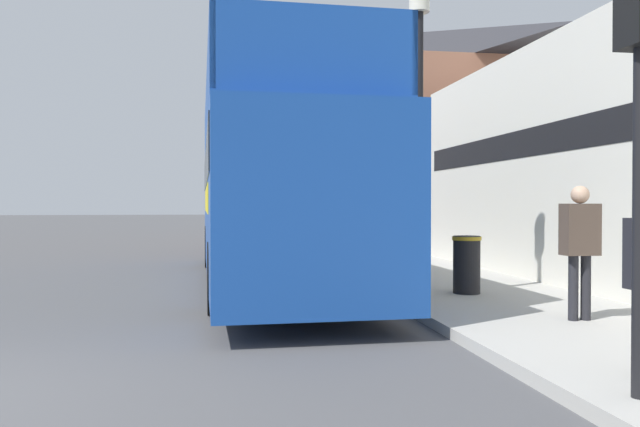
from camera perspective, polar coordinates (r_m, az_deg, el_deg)
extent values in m
plane|color=#4C4C4F|center=(26.46, -14.48, -2.65)|extent=(144.00, 144.00, 0.00)
cube|color=#ADAAA3|center=(23.74, 1.28, -2.86)|extent=(3.21, 108.00, 0.14)
cube|color=black|center=(11.98, 20.83, 6.53)|extent=(0.12, 12.53, 0.55)
cube|color=#9E664C|center=(28.03, 9.39, 3.91)|extent=(6.00, 17.09, 6.21)
pyramid|color=#2D2D33|center=(28.65, 9.41, 13.16)|extent=(6.00, 17.09, 3.00)
cube|color=#19479E|center=(12.55, -4.64, 0.65)|extent=(2.81, 11.47, 2.54)
cube|color=yellow|center=(11.99, -4.35, 1.24)|extent=(2.69, 6.34, 0.45)
cube|color=black|center=(12.57, -4.65, 4.15)|extent=(2.82, 10.56, 0.70)
cube|color=#19479E|center=(12.62, -4.65, 6.65)|extent=(2.79, 10.56, 0.10)
cube|color=#19479E|center=(12.62, -10.21, 9.23)|extent=(0.36, 10.49, 1.03)
cube|color=#19479E|center=(12.87, 0.79, 9.08)|extent=(0.36, 10.49, 1.03)
cube|color=#19479E|center=(7.62, -0.33, 14.85)|extent=(2.50, 0.14, 1.03)
cube|color=#19479E|center=(17.08, -6.25, 7.04)|extent=(2.54, 1.67, 1.03)
cylinder|color=black|center=(16.05, -9.98, -3.00)|extent=(0.31, 1.06, 1.06)
cylinder|color=black|center=(16.24, -2.03, -2.95)|extent=(0.31, 1.06, 1.06)
cylinder|color=black|center=(9.24, -9.40, -5.84)|extent=(0.31, 1.06, 1.06)
cylinder|color=black|center=(9.56, 4.25, -5.61)|extent=(0.31, 1.06, 1.06)
cube|color=maroon|center=(21.62, -5.11, -2.02)|extent=(2.07, 4.67, 0.66)
cube|color=black|center=(21.46, -5.10, -0.41)|extent=(1.72, 2.28, 0.55)
cylinder|color=black|center=(23.04, -7.26, -2.28)|extent=(0.24, 0.70, 0.69)
cylinder|color=black|center=(23.07, -3.08, -2.27)|extent=(0.24, 0.70, 0.69)
cylinder|color=black|center=(20.21, -7.42, -2.72)|extent=(0.24, 0.70, 0.69)
cylinder|color=black|center=(20.24, -2.65, -2.71)|extent=(0.24, 0.70, 0.69)
cylinder|color=#232328|center=(8.51, 22.15, -6.32)|extent=(0.12, 0.12, 0.82)
cylinder|color=#232328|center=(8.60, 23.13, -6.25)|extent=(0.12, 0.12, 0.82)
cube|color=#4C3D33|center=(8.50, 22.67, -1.35)|extent=(0.44, 0.24, 0.65)
sphere|color=tan|center=(8.49, 22.69, 1.60)|extent=(0.23, 0.23, 0.23)
cylinder|color=black|center=(9.86, 9.03, 5.26)|extent=(0.13, 0.13, 4.44)
cylinder|color=black|center=(18.91, 0.92, 2.18)|extent=(0.13, 0.13, 3.81)
cylinder|color=silver|center=(19.08, 0.92, 8.59)|extent=(0.32, 0.32, 0.45)
cone|color=black|center=(19.13, 0.92, 9.58)|extent=(0.35, 0.35, 0.22)
cylinder|color=black|center=(28.10, -2.57, 2.46)|extent=(0.13, 0.13, 4.51)
cylinder|color=silver|center=(28.28, -2.57, 7.49)|extent=(0.32, 0.32, 0.45)
cone|color=black|center=(28.32, -2.57, 8.17)|extent=(0.35, 0.35, 0.22)
cylinder|color=black|center=(10.54, 13.26, -4.57)|extent=(0.44, 0.44, 0.94)
cylinder|color=#B28E1E|center=(10.51, 13.27, -2.22)|extent=(0.48, 0.48, 0.06)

